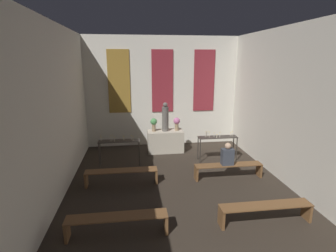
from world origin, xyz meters
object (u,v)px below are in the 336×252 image
pew_second_left (117,221)px  person_seated (227,155)px  altar (165,141)px  candle_rack_left (119,144)px  flower_vase_right (177,122)px  pew_second_right (265,210)px  candle_rack_right (217,140)px  statue (165,118)px  pew_back_right (228,168)px  pew_back_left (122,174)px  flower_vase_left (154,123)px

pew_second_left → person_seated: person_seated is taller
altar → candle_rack_left: 2.16m
flower_vase_right → pew_second_right: (1.17, -5.03, -0.84)m
candle_rack_right → person_seated: person_seated is taller
statue → pew_back_right: 3.32m
statue → pew_back_right: statue is taller
altar → pew_second_right: bearing=-72.1°
pew_second_left → statue: bearing=72.1°
altar → flower_vase_right: size_ratio=2.69×
pew_second_left → altar: bearing=72.1°
candle_rack_right → pew_back_left: (-3.36, -1.47, -0.43)m
statue → flower_vase_right: (0.45, 0.00, -0.20)m
flower_vase_right → pew_second_left: size_ratio=0.25×
flower_vase_right → pew_second_left: bearing=-112.5°
pew_back_right → person_seated: size_ratio=3.00×
candle_rack_left → candle_rack_right: size_ratio=1.00×
altar → candle_rack_right: candle_rack_right is taller
statue → flower_vase_right: bearing=0.0°
statue → pew_back_left: (-1.63, -2.70, -1.04)m
pew_back_right → pew_second_left: bearing=-144.3°
candle_rack_left → person_seated: person_seated is taller
altar → pew_back_right: 3.15m
flower_vase_left → candle_rack_right: flower_vase_left is taller
altar → candle_rack_right: size_ratio=1.00×
flower_vase_left → pew_second_right: bearing=-67.5°
altar → person_seated: size_ratio=2.01×
candle_rack_right → pew_second_left: bearing=-131.4°
candle_rack_right → pew_second_right: size_ratio=0.67×
pew_second_right → statue: bearing=107.9°
candle_rack_left → pew_back_right: candle_rack_left is taller
statue → person_seated: bearing=-59.7°
statue → candle_rack_left: 2.22m
pew_back_right → pew_back_left: bearing=180.0°
pew_back_right → candle_rack_left: bearing=156.4°
flower_vase_left → pew_back_left: bearing=-113.5°
flower_vase_left → pew_back_left: size_ratio=0.25×
flower_vase_left → pew_back_right: bearing=-52.3°
statue → person_seated: statue is taller
flower_vase_left → pew_back_right: 3.51m
flower_vase_right → candle_rack_left: (-2.20, -1.22, -0.41)m
pew_second_left → pew_back_right: same height
statue → flower_vase_left: (-0.45, 0.00, -0.20)m
altar → flower_vase_left: (-0.45, 0.00, 0.75)m
statue → pew_back_left: size_ratio=0.54×
candle_rack_left → pew_second_right: size_ratio=0.67×
statue → pew_back_left: statue is taller
pew_second_left → person_seated: size_ratio=3.00×
statue → person_seated: (1.57, -2.70, -0.63)m
statue → person_seated: 3.19m
candle_rack_left → altar: bearing=35.0°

